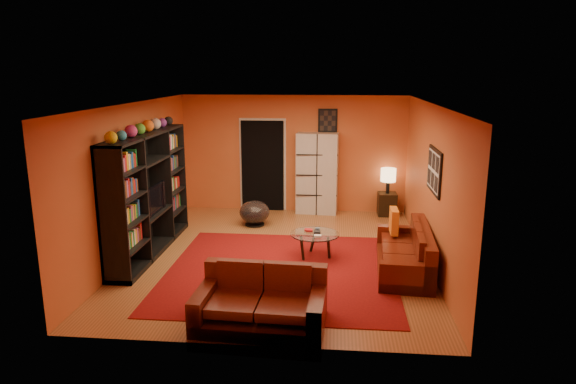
# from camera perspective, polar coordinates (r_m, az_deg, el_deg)

# --- Properties ---
(floor) EXTENTS (6.00, 6.00, 0.00)m
(floor) POSITION_cam_1_polar(r_m,az_deg,el_deg) (8.96, -0.97, -7.06)
(floor) COLOR brown
(floor) RESTS_ON ground
(ceiling) EXTENTS (6.00, 6.00, 0.00)m
(ceiling) POSITION_cam_1_polar(r_m,az_deg,el_deg) (8.41, -1.05, 9.77)
(ceiling) COLOR white
(ceiling) RESTS_ON wall_back
(wall_back) EXTENTS (6.00, 0.00, 6.00)m
(wall_back) POSITION_cam_1_polar(r_m,az_deg,el_deg) (11.53, 0.63, 4.26)
(wall_back) COLOR #C0572A
(wall_back) RESTS_ON floor
(wall_front) EXTENTS (6.00, 0.00, 6.00)m
(wall_front) POSITION_cam_1_polar(r_m,az_deg,el_deg) (5.73, -4.32, -5.33)
(wall_front) COLOR #C0572A
(wall_front) RESTS_ON floor
(wall_left) EXTENTS (0.00, 6.00, 6.00)m
(wall_left) POSITION_cam_1_polar(r_m,az_deg,el_deg) (9.21, -16.67, 1.35)
(wall_left) COLOR #C0572A
(wall_left) RESTS_ON floor
(wall_right) EXTENTS (0.00, 6.00, 6.00)m
(wall_right) POSITION_cam_1_polar(r_m,az_deg,el_deg) (8.69, 15.61, 0.72)
(wall_right) COLOR #C0572A
(wall_right) RESTS_ON floor
(rug) EXTENTS (3.60, 3.60, 0.01)m
(rug) POSITION_cam_1_polar(r_m,az_deg,el_deg) (8.30, -0.82, -8.73)
(rug) COLOR #620B0C
(rug) RESTS_ON floor
(doorway) EXTENTS (0.95, 0.10, 2.04)m
(doorway) POSITION_cam_1_polar(r_m,az_deg,el_deg) (11.62, -2.83, 2.92)
(doorway) COLOR black
(doorway) RESTS_ON floor
(wall_art_right) EXTENTS (0.03, 1.00, 0.70)m
(wall_art_right) POSITION_cam_1_polar(r_m,az_deg,el_deg) (8.34, 15.96, 2.28)
(wall_art_right) COLOR black
(wall_art_right) RESTS_ON wall_right
(wall_art_back) EXTENTS (0.42, 0.03, 0.52)m
(wall_art_back) POSITION_cam_1_polar(r_m,az_deg,el_deg) (11.38, 4.44, 7.91)
(wall_art_back) COLOR black
(wall_art_back) RESTS_ON wall_back
(entertainment_unit) EXTENTS (0.45, 3.00, 2.10)m
(entertainment_unit) POSITION_cam_1_polar(r_m,az_deg,el_deg) (9.18, -15.26, -0.19)
(entertainment_unit) COLOR black
(entertainment_unit) RESTS_ON floor
(tv) EXTENTS (0.85, 0.11, 0.49)m
(tv) POSITION_cam_1_polar(r_m,az_deg,el_deg) (9.17, -14.98, -0.74)
(tv) COLOR black
(tv) RESTS_ON entertainment_unit
(sofa) EXTENTS (0.92, 2.01, 0.85)m
(sofa) POSITION_cam_1_polar(r_m,az_deg,el_deg) (8.44, 13.27, -6.67)
(sofa) COLOR #491209
(sofa) RESTS_ON rug
(loveseat) EXTENTS (1.66, 1.04, 0.85)m
(loveseat) POSITION_cam_1_polar(r_m,az_deg,el_deg) (6.64, -2.95, -12.05)
(loveseat) COLOR #491209
(loveseat) RESTS_ON rug
(throw_pillow) EXTENTS (0.12, 0.42, 0.42)m
(throw_pillow) POSITION_cam_1_polar(r_m,az_deg,el_deg) (8.93, 11.68, -3.16)
(throw_pillow) COLOR orange
(throw_pillow) RESTS_ON sofa
(coffee_table) EXTENTS (0.84, 0.84, 0.42)m
(coffee_table) POSITION_cam_1_polar(r_m,az_deg,el_deg) (8.77, 3.00, -4.93)
(coffee_table) COLOR silver
(coffee_table) RESTS_ON floor
(storage_cabinet) EXTENTS (0.93, 0.47, 1.80)m
(storage_cabinet) POSITION_cam_1_polar(r_m,az_deg,el_deg) (11.37, 3.25, 2.06)
(storage_cabinet) COLOR beige
(storage_cabinet) RESTS_ON floor
(bowl_chair) EXTENTS (0.62, 0.62, 0.51)m
(bowl_chair) POSITION_cam_1_polar(r_m,az_deg,el_deg) (10.59, -3.74, -2.28)
(bowl_chair) COLOR black
(bowl_chair) RESTS_ON floor
(side_table) EXTENTS (0.41, 0.41, 0.50)m
(side_table) POSITION_cam_1_polar(r_m,az_deg,el_deg) (11.52, 10.94, -1.33)
(side_table) COLOR black
(side_table) RESTS_ON floor
(table_lamp) EXTENTS (0.33, 0.33, 0.55)m
(table_lamp) POSITION_cam_1_polar(r_m,az_deg,el_deg) (11.38, 11.08, 1.80)
(table_lamp) COLOR black
(table_lamp) RESTS_ON side_table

